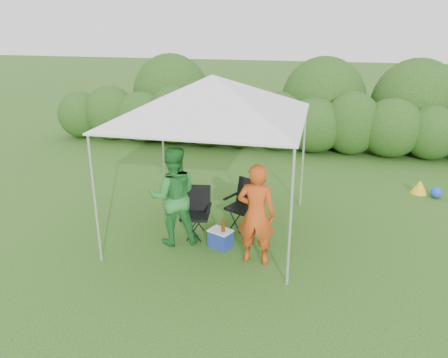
% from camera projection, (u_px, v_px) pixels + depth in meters
% --- Properties ---
extents(ground, '(70.00, 70.00, 0.00)m').
position_uv_depth(ground, '(207.00, 241.00, 7.69)').
color(ground, '#386420').
extents(hedge, '(13.23, 1.53, 1.80)m').
position_uv_depth(hedge, '(260.00, 122.00, 12.88)').
color(hedge, '#2C541A').
rests_on(hedge, ground).
extents(canopy, '(3.10, 3.10, 2.83)m').
position_uv_depth(canopy, '(212.00, 97.00, 7.29)').
color(canopy, silver).
rests_on(canopy, ground).
extents(chair_right, '(0.69, 0.68, 0.91)m').
position_uv_depth(chair_right, '(245.00, 201.00, 8.08)').
color(chair_right, black).
rests_on(chair_right, ground).
extents(chair_left, '(0.61, 0.56, 0.89)m').
position_uv_depth(chair_left, '(196.00, 208.00, 7.80)').
color(chair_left, black).
rests_on(chair_left, ground).
extents(man, '(0.61, 0.41, 1.66)m').
position_uv_depth(man, '(256.00, 214.00, 6.79)').
color(man, '#CA4617').
rests_on(man, ground).
extents(woman, '(1.03, 0.93, 1.73)m').
position_uv_depth(woman, '(173.00, 196.00, 7.40)').
color(woman, '#2A8135').
rests_on(woman, ground).
extents(cooler, '(0.46, 0.40, 0.32)m').
position_uv_depth(cooler, '(220.00, 238.00, 7.46)').
color(cooler, navy).
rests_on(cooler, ground).
extents(bottle, '(0.07, 0.07, 0.26)m').
position_uv_depth(bottle, '(223.00, 225.00, 7.31)').
color(bottle, '#592D0C').
rests_on(bottle, cooler).
extents(lawn_toy, '(0.62, 0.51, 0.31)m').
position_uv_depth(lawn_toy, '(424.00, 188.00, 9.70)').
color(lawn_toy, yellow).
rests_on(lawn_toy, ground).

